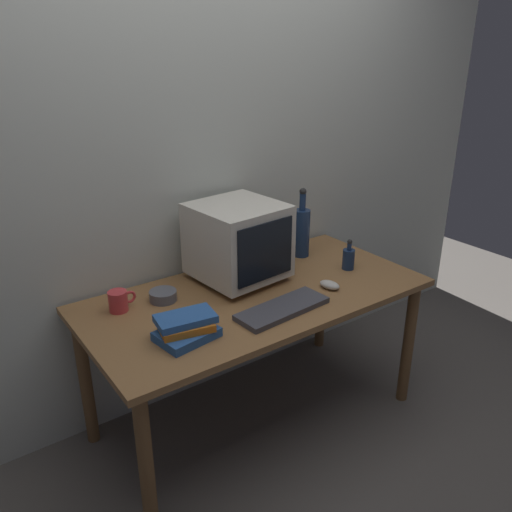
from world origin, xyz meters
name	(u,v)px	position (x,y,z in m)	size (l,w,h in m)	color
ground_plane	(256,417)	(0.00, 0.00, 0.00)	(6.00, 6.00, 0.00)	#56514C
back_wall	(202,155)	(0.00, 0.45, 1.25)	(4.00, 0.08, 2.50)	beige
desk	(256,309)	(0.00, 0.00, 0.62)	(1.55, 0.77, 0.70)	olive
crt_monitor	(238,241)	(0.02, 0.17, 0.89)	(0.41, 0.42, 0.37)	beige
keyboard	(282,309)	(-0.01, -0.21, 0.71)	(0.42, 0.15, 0.02)	#3F3F47
computer_mouse	(330,285)	(0.30, -0.16, 0.72)	(0.06, 0.10, 0.04)	beige
bottle_tall	(302,231)	(0.45, 0.22, 0.84)	(0.09, 0.09, 0.37)	navy
bottle_short	(349,258)	(0.53, -0.05, 0.76)	(0.06, 0.06, 0.16)	navy
book_stack	(186,328)	(-0.44, -0.16, 0.74)	(0.24, 0.20, 0.09)	#28569E
mug	(119,301)	(-0.57, 0.20, 0.75)	(0.12, 0.08, 0.09)	#CC383D
cd_spindle	(163,296)	(-0.37, 0.18, 0.72)	(0.12, 0.12, 0.04)	#595B66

